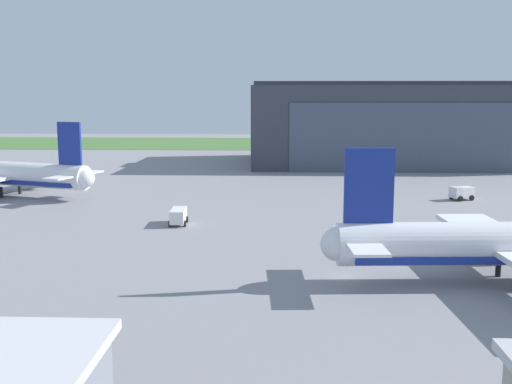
# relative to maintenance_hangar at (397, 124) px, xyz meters

# --- Properties ---
(ground_plane) EXTENTS (440.00, 440.00, 0.00)m
(ground_plane) POSITION_rel_maintenance_hangar_xyz_m (-23.44, -104.83, -10.24)
(ground_plane) COLOR gray
(grass_field_strip) EXTENTS (440.00, 56.00, 0.08)m
(grass_field_strip) POSITION_rel_maintenance_hangar_xyz_m (-23.44, 63.29, -10.20)
(grass_field_strip) COLOR #4A7439
(grass_field_strip) RESTS_ON ground_plane
(maintenance_hangar) EXTENTS (74.90, 41.00, 21.40)m
(maintenance_hangar) POSITION_rel_maintenance_hangar_xyz_m (0.00, 0.00, 0.00)
(maintenance_hangar) COLOR #383D47
(maintenance_hangar) RESTS_ON ground_plane
(airliner_far_left) EXTENTS (37.38, 32.74, 13.51)m
(airliner_far_left) POSITION_rel_maintenance_hangar_xyz_m (-80.56, -55.95, -6.36)
(airliner_far_left) COLOR white
(airliner_far_left) RESTS_ON ground_plane
(baggage_tug) EXTENTS (2.55, 5.15, 2.21)m
(baggage_tug) POSITION_rel_maintenance_hangar_xyz_m (-44.70, -79.84, -8.96)
(baggage_tug) COLOR white
(baggage_tug) RESTS_ON ground_plane
(fuel_bowser) EXTENTS (4.51, 3.71, 2.35)m
(fuel_bowser) POSITION_rel_maintenance_hangar_xyz_m (1.02, -57.69, -8.92)
(fuel_bowser) COLOR silver
(fuel_bowser) RESTS_ON ground_plane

